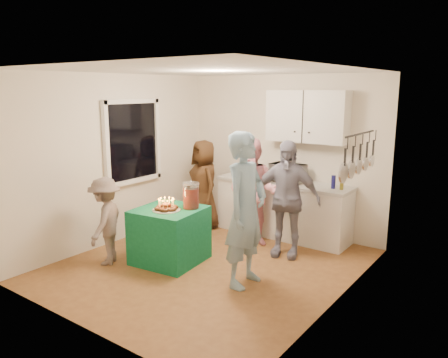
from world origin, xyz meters
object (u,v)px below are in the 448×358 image
Objects in this scene: woman_back_right at (286,199)px; child_near_left at (106,221)px; microwave at (287,173)px; woman_back_left at (204,184)px; counter at (282,210)px; party_table at (170,235)px; punch_jar at (191,196)px; man_birthday at (246,210)px; woman_back_center at (253,192)px.

child_near_left is at bearing -151.26° from woman_back_right.
woman_back_left is at bearing -156.58° from microwave.
party_table is at bearing -111.26° from counter.
punch_jar is 1.53m from woman_back_left.
counter is 1.16× the size of man_birthday.
punch_jar is 1.12m from woman_back_center.
counter is 1.82× the size of child_near_left.
microwave is 0.72m from woman_back_center.
party_table is at bearing -139.81° from punch_jar.
child_near_left is (-1.84, -1.71, -0.24)m from woman_back_right.
woman_back_right is (0.38, -0.75, -0.21)m from microwave.
party_table is 1.64m from woman_back_left.
woman_back_center is at bearing 155.43° from woman_back_right.
punch_jar is 0.18× the size of man_birthday.
woman_back_left is (-1.38, -0.41, -0.29)m from microwave.
man_birthday is at bearing -74.19° from woman_back_center.
party_table is 0.70× the size of child_near_left.
child_near_left is at bearing 105.04° from man_birthday.
party_table is at bearing 88.79° from man_birthday.
microwave is at bearing 120.25° from child_near_left.
microwave is 1.47m from woman_back_left.
microwave is at bearing 54.92° from woman_back_center.
punch_jar is at bearing -30.92° from woman_back_left.
microwave is 2.17m from party_table.
counter is at bearing 13.09° from man_birthday.
woman_back_center reaches higher than punch_jar.
child_near_left is (-1.39, -2.46, 0.17)m from counter.
woman_back_right is at bearing 0.97° from man_birthday.
punch_jar is at bearing -101.78° from microwave.
woman_back_left is at bearing 155.47° from woman_back_center.
punch_jar is (0.23, 0.20, 0.55)m from party_table.
microwave is at bearing 66.91° from party_table.
microwave is 0.31× the size of woman_back_right.
man_birthday is at bearing -9.98° from punch_jar.
woman_back_left reaches higher than party_table.
woman_back_left is 2.06m from child_near_left.
woman_back_left is 1.26× the size of child_near_left.
counter is at bearing -173.04° from microwave.
party_table is 0.45× the size of man_birthday.
woman_back_left is 0.92× the size of woman_back_center.
woman_back_right reaches higher than microwave.
punch_jar is (-0.51, -1.70, 0.50)m from counter.
woman_back_center is at bearing 73.18° from punch_jar.
party_table is at bearing -126.91° from woman_back_center.
punch_jar is 1.03m from man_birthday.
child_near_left is (-1.21, -1.83, -0.22)m from woman_back_center.
microwave is 0.28× the size of man_birthday.
man_birthday reaches higher than woman_back_center.
counter is at bearing 60.62° from woman_back_center.
microwave is 0.34× the size of woman_back_left.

